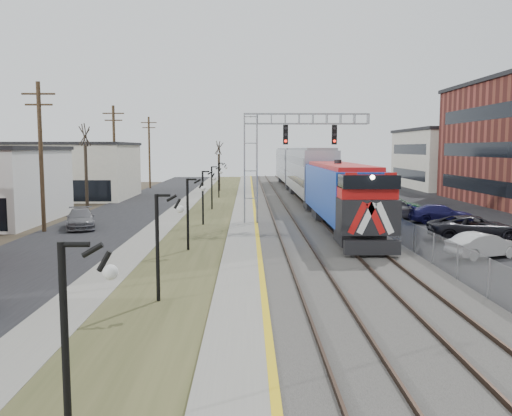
{
  "coord_description": "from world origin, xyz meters",
  "views": [
    {
      "loc": [
        -0.71,
        -11.44,
        5.63
      ],
      "look_at": [
        -0.29,
        16.02,
        2.6
      ],
      "focal_mm": 38.0,
      "sensor_mm": 36.0,
      "label": 1
    }
  ],
  "objects": [
    {
      "name": "ground",
      "position": [
        0.0,
        0.0,
        0.0
      ],
      "size": [
        160.0,
        160.0,
        0.0
      ],
      "primitive_type": "plane",
      "color": "#473D2D",
      "rests_on": "ground"
    },
    {
      "name": "street_west",
      "position": [
        -11.5,
        35.0,
        0.02
      ],
      "size": [
        7.0,
        120.0,
        0.04
      ],
      "primitive_type": "cube",
      "color": "black",
      "rests_on": "ground"
    },
    {
      "name": "sidewalk",
      "position": [
        -7.0,
        35.0,
        0.04
      ],
      "size": [
        2.0,
        120.0,
        0.08
      ],
      "primitive_type": "cube",
      "color": "gray",
      "rests_on": "ground"
    },
    {
      "name": "grass_median",
      "position": [
        -4.0,
        35.0,
        0.03
      ],
      "size": [
        4.0,
        120.0,
        0.06
      ],
      "primitive_type": "cube",
      "color": "#424625",
      "rests_on": "ground"
    },
    {
      "name": "platform",
      "position": [
        -1.0,
        35.0,
        0.12
      ],
      "size": [
        2.0,
        120.0,
        0.24
      ],
      "primitive_type": "cube",
      "color": "gray",
      "rests_on": "ground"
    },
    {
      "name": "ballast_bed",
      "position": [
        4.0,
        35.0,
        0.1
      ],
      "size": [
        8.0,
        120.0,
        0.2
      ],
      "primitive_type": "cube",
      "color": "#595651",
      "rests_on": "ground"
    },
    {
      "name": "parking_lot",
      "position": [
        16.0,
        35.0,
        0.02
      ],
      "size": [
        16.0,
        120.0,
        0.04
      ],
      "primitive_type": "cube",
      "color": "black",
      "rests_on": "ground"
    },
    {
      "name": "platform_edge",
      "position": [
        -0.12,
        35.0,
        0.24
      ],
      "size": [
        0.24,
        120.0,
        0.01
      ],
      "primitive_type": "cube",
      "color": "gold",
      "rests_on": "platform"
    },
    {
      "name": "track_near",
      "position": [
        2.0,
        35.0,
        0.28
      ],
      "size": [
        1.58,
        120.0,
        0.15
      ],
      "color": "#2D2119",
      "rests_on": "ballast_bed"
    },
    {
      "name": "track_far",
      "position": [
        5.5,
        35.0,
        0.28
      ],
      "size": [
        1.58,
        120.0,
        0.15
      ],
      "color": "#2D2119",
      "rests_on": "ballast_bed"
    },
    {
      "name": "train",
      "position": [
        5.5,
        48.02,
        2.88
      ],
      "size": [
        3.0,
        63.05,
        5.33
      ],
      "color": "#153EB0",
      "rests_on": "ground"
    },
    {
      "name": "signal_gantry",
      "position": [
        1.22,
        27.99,
        5.59
      ],
      "size": [
        9.0,
        1.07,
        8.15
      ],
      "color": "gray",
      "rests_on": "ground"
    },
    {
      "name": "lampposts",
      "position": [
        -4.0,
        18.29,
        2.0
      ],
      "size": [
        0.14,
        62.14,
        4.0
      ],
      "color": "black",
      "rests_on": "ground"
    },
    {
      "name": "utility_poles",
      "position": [
        -14.5,
        25.0,
        5.0
      ],
      "size": [
        0.28,
        80.28,
        10.0
      ],
      "color": "#4C3823",
      "rests_on": "ground"
    },
    {
      "name": "fence",
      "position": [
        8.2,
        35.0,
        0.8
      ],
      "size": [
        0.04,
        120.0,
        1.6
      ],
      "primitive_type": "cube",
      "color": "gray",
      "rests_on": "ground"
    },
    {
      "name": "bare_trees",
      "position": [
        -12.66,
        38.91,
        2.7
      ],
      "size": [
        12.3,
        42.3,
        5.95
      ],
      "color": "#382D23",
      "rests_on": "ground"
    },
    {
      "name": "car_lot_b",
      "position": [
        11.4,
        15.78,
        0.65
      ],
      "size": [
        4.16,
        2.58,
        1.29
      ],
      "primitive_type": "imported",
      "rotation": [
        0.0,
        0.0,
        1.91
      ],
      "color": "silver",
      "rests_on": "ground"
    },
    {
      "name": "car_lot_c",
      "position": [
        13.13,
        20.92,
        0.76
      ],
      "size": [
        5.62,
        2.82,
        1.53
      ],
      "primitive_type": "imported",
      "rotation": [
        0.0,
        0.0,
        1.52
      ],
      "color": "black",
      "rests_on": "ground"
    },
    {
      "name": "car_lot_d",
      "position": [
        13.85,
        28.75,
        0.69
      ],
      "size": [
        4.87,
        2.22,
        1.38
      ],
      "primitive_type": "imported",
      "rotation": [
        0.0,
        0.0,
        1.51
      ],
      "color": "#18164E",
      "rests_on": "ground"
    },
    {
      "name": "car_lot_e",
      "position": [
        10.95,
        30.86,
        0.82
      ],
      "size": [
        5.2,
        3.73,
        1.64
      ],
      "primitive_type": "imported",
      "rotation": [
        0.0,
        0.0,
        1.99
      ],
      "color": "gray",
      "rests_on": "ground"
    },
    {
      "name": "car_lot_f",
      "position": [
        11.59,
        33.67,
        0.75
      ],
      "size": [
        4.82,
        3.11,
        1.5
      ],
      "primitive_type": "imported",
      "rotation": [
        0.0,
        0.0,
        1.2
      ],
      "color": "#0A361B",
      "rests_on": "ground"
    },
    {
      "name": "car_street_b",
      "position": [
        -12.46,
        26.43,
        0.68
      ],
      "size": [
        3.18,
        5.05,
        1.36
      ],
      "primitive_type": "imported",
      "rotation": [
        0.0,
        0.0,
        0.29
      ],
      "color": "slate",
      "rests_on": "ground"
    }
  ]
}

